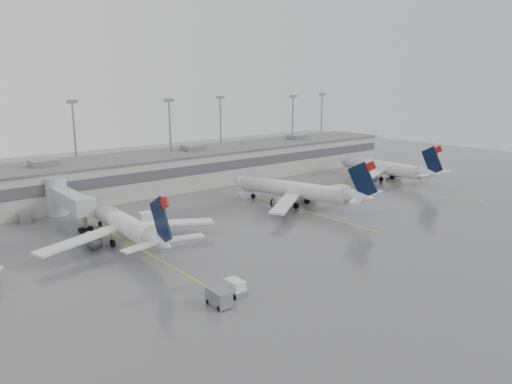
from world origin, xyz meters
TOP-DOWN VIEW (x-y plane):
  - ground at (0.00, 0.00)m, footprint 260.00×260.00m
  - terminal at (-0.01, 57.98)m, footprint 152.00×17.00m
  - light_masts at (0.00, 63.75)m, footprint 142.40×8.00m
  - jet_bridge_right at (-20.50, 45.72)m, footprint 4.00×17.20m
  - stand_markings at (-0.00, 24.00)m, footprint 105.25×40.00m
  - jet_mid_left at (-18.02, 26.15)m, footprint 28.63×32.13m
  - jet_mid_right at (19.40, 25.62)m, footprint 28.33×32.20m
  - jet_far_right at (54.63, 30.65)m, footprint 28.78×32.29m
  - baggage_tug at (-16.20, -0.04)m, footprint 1.92×2.92m
  - baggage_cart at (-19.40, -1.24)m, footprint 1.80×3.09m
  - gse_uld_b at (-9.74, 35.46)m, footprint 2.41×1.67m
  - gse_uld_c at (15.45, 37.76)m, footprint 2.32×1.75m
  - gse_loader at (-26.77, 48.11)m, footprint 2.58×3.38m
  - cone_b at (-18.26, 35.55)m, footprint 0.49×0.49m
  - cone_c at (10.97, 30.74)m, footprint 0.43×0.43m
  - cone_d at (43.34, 33.66)m, footprint 0.50×0.50m

SIDE VIEW (x-z plane):
  - ground at x=0.00m, z-range 0.00..0.00m
  - stand_markings at x=0.00m, z-range 0.00..0.01m
  - cone_c at x=10.97m, z-range 0.00..0.69m
  - cone_b at x=-18.26m, z-range 0.00..0.78m
  - cone_d at x=43.34m, z-range 0.00..0.80m
  - baggage_tug at x=-16.20m, z-range -0.21..1.65m
  - gse_uld_c at x=15.45m, z-range 0.00..1.50m
  - gse_uld_b at x=-9.74m, z-range 0.00..1.66m
  - gse_loader at x=-26.77m, z-range 0.00..1.87m
  - baggage_cart at x=-19.40m, z-range 0.04..2.01m
  - jet_mid_left at x=-18.02m, z-range -1.97..8.42m
  - jet_far_right at x=54.63m, z-range -1.98..8.47m
  - jet_mid_right at x=19.40m, z-range -2.02..8.65m
  - jet_bridge_right at x=-20.50m, z-range 0.37..7.37m
  - terminal at x=-0.01m, z-range -0.55..8.90m
  - light_masts at x=0.00m, z-range 1.73..22.33m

